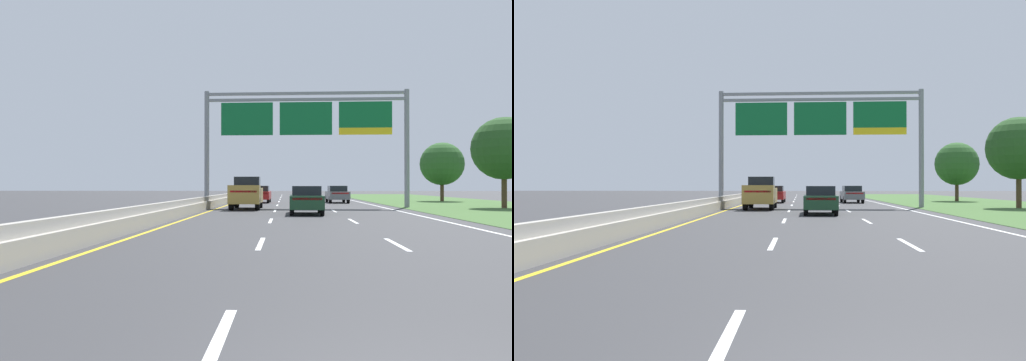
% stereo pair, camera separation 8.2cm
% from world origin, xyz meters
% --- Properties ---
extents(ground_plane, '(220.00, 220.00, 0.00)m').
position_xyz_m(ground_plane, '(0.00, 35.00, 0.00)').
color(ground_plane, '#333335').
extents(lane_striping, '(11.96, 106.00, 0.01)m').
position_xyz_m(lane_striping, '(0.00, 34.54, 0.00)').
color(lane_striping, white).
rests_on(lane_striping, ground).
extents(grass_verge_right, '(14.00, 110.00, 0.02)m').
position_xyz_m(grass_verge_right, '(13.95, 35.00, 0.01)').
color(grass_verge_right, '#3D602D').
rests_on(grass_verge_right, ground).
extents(median_barrier_concrete, '(0.60, 110.00, 0.85)m').
position_xyz_m(median_barrier_concrete, '(-6.60, 35.00, 0.35)').
color(median_barrier_concrete, '#A8A399').
rests_on(median_barrier_concrete, ground).
extents(overhead_sign_gantry, '(15.06, 0.42, 8.63)m').
position_xyz_m(overhead_sign_gantry, '(0.30, 33.94, 6.15)').
color(overhead_sign_gantry, gray).
rests_on(overhead_sign_gantry, ground).
extents(pickup_truck_gold, '(2.01, 5.40, 2.20)m').
position_xyz_m(pickup_truck_gold, '(-3.83, 30.95, 1.07)').
color(pickup_truck_gold, '#A38438').
rests_on(pickup_truck_gold, ground).
extents(car_darkgreen_centre_lane_sedan, '(1.91, 4.44, 1.57)m').
position_xyz_m(car_darkgreen_centre_lane_sedan, '(-0.01, 24.94, 0.82)').
color(car_darkgreen_centre_lane_sedan, '#193D23').
rests_on(car_darkgreen_centre_lane_sedan, ground).
extents(car_grey_right_lane_sedan, '(1.91, 4.44, 1.57)m').
position_xyz_m(car_grey_right_lane_sedan, '(3.59, 43.89, 0.82)').
color(car_grey_right_lane_sedan, slate).
rests_on(car_grey_right_lane_sedan, ground).
extents(car_red_left_lane_sedan, '(1.89, 4.43, 1.57)m').
position_xyz_m(car_red_left_lane_sedan, '(-3.54, 43.66, 0.82)').
color(car_red_left_lane_sedan, maroon).
rests_on(car_red_left_lane_sedan, ground).
extents(roadside_tree_mid, '(4.41, 4.41, 6.42)m').
position_xyz_m(roadside_tree_mid, '(14.15, 33.08, 4.20)').
color(roadside_tree_mid, '#4C3823').
rests_on(roadside_tree_mid, ground).
extents(roadside_tree_far, '(4.30, 4.30, 5.93)m').
position_xyz_m(roadside_tree_far, '(14.52, 48.53, 3.77)').
color(roadside_tree_far, '#4C3823').
rests_on(roadside_tree_far, ground).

